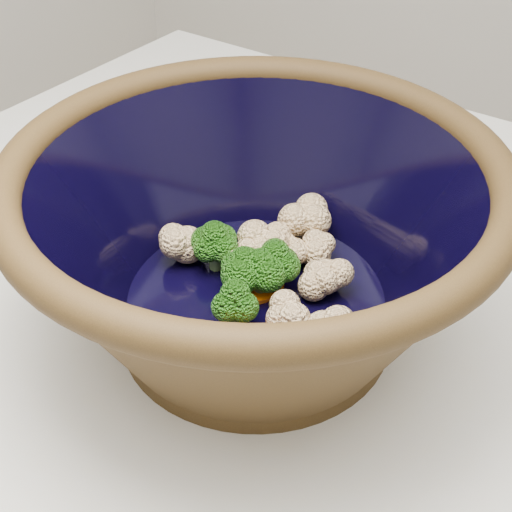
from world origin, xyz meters
The scene contains 2 objects.
mixing_bowl centered at (-0.09, 0.10, 0.99)m, with size 0.44×0.44×0.17m.
vegetable_pile centered at (-0.09, 0.11, 0.96)m, with size 0.18×0.19×0.05m.
Camera 1 is at (0.17, -0.27, 1.33)m, focal length 50.00 mm.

